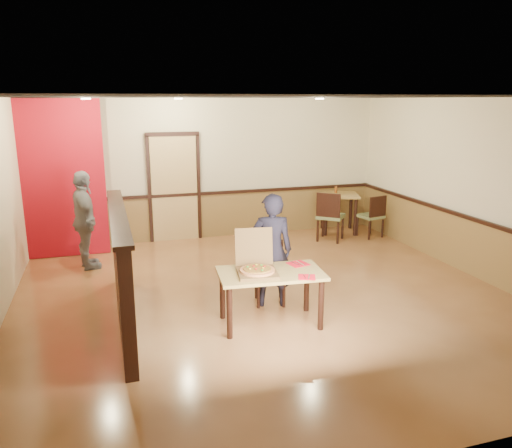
{
  "coord_description": "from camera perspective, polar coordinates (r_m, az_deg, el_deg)",
  "views": [
    {
      "loc": [
        -2.14,
        -6.35,
        2.77
      ],
      "look_at": [
        -0.17,
        0.0,
        1.11
      ],
      "focal_mm": 35.0,
      "sensor_mm": 36.0,
      "label": 1
    }
  ],
  "objects": [
    {
      "name": "wall_right",
      "position": [
        8.6,
        24.11,
        3.66
      ],
      "size": [
        0.0,
        7.0,
        7.0
      ],
      "primitive_type": "plane",
      "rotation": [
        1.57,
        0.0,
        -1.57
      ],
      "color": "beige",
      "rests_on": "floor"
    },
    {
      "name": "side_chair_left",
      "position": [
        10.02,
        8.44,
        1.09
      ],
      "size": [
        0.7,
        0.7,
        1.0
      ],
      "rotation": [
        0.0,
        0.0,
        2.45
      ],
      "color": "olive",
      "rests_on": "floor"
    },
    {
      "name": "wainscot_back",
      "position": [
        10.32,
        -4.79,
        1.01
      ],
      "size": [
        7.0,
        0.04,
        0.9
      ],
      "primitive_type": "cube",
      "color": "olive",
      "rests_on": "floor"
    },
    {
      "name": "spot_b",
      "position": [
        8.95,
        -8.87,
        13.96
      ],
      "size": [
        0.14,
        0.14,
        0.02
      ],
      "primitive_type": "cylinder",
      "color": "beige",
      "rests_on": "ceiling"
    },
    {
      "name": "diner",
      "position": [
        6.75,
        1.77,
        -3.04
      ],
      "size": [
        0.65,
        0.5,
        1.57
      ],
      "primitive_type": "imported",
      "rotation": [
        0.0,
        0.0,
        2.9
      ],
      "color": "black",
      "rests_on": "floor"
    },
    {
      "name": "back_door",
      "position": [
        10.05,
        -9.32,
        4.02
      ],
      "size": [
        0.9,
        0.06,
        2.1
      ],
      "primitive_type": "cube",
      "color": "tan",
      "rests_on": "wall_back"
    },
    {
      "name": "napkin_near",
      "position": [
        6.05,
        5.83,
        -6.05
      ],
      "size": [
        0.26,
        0.26,
        0.01
      ],
      "rotation": [
        0.0,
        0.0,
        -0.37
      ],
      "color": "red",
      "rests_on": "main_table"
    },
    {
      "name": "napkin_far",
      "position": [
        6.51,
        4.83,
        -4.55
      ],
      "size": [
        0.28,
        0.28,
        0.01
      ],
      "rotation": [
        0.0,
        0.0,
        0.22
      ],
      "color": "red",
      "rests_on": "main_table"
    },
    {
      "name": "floor",
      "position": [
        7.25,
        1.31,
        -8.4
      ],
      "size": [
        7.0,
        7.0,
        0.0
      ],
      "primitive_type": "plane",
      "color": "#AF7344",
      "rests_on": "ground"
    },
    {
      "name": "wainscot_right",
      "position": [
        8.78,
        23.35,
        -2.44
      ],
      "size": [
        0.04,
        7.0,
        0.9
      ],
      "primitive_type": "cube",
      "color": "olive",
      "rests_on": "floor"
    },
    {
      "name": "spot_c",
      "position": [
        8.61,
        7.27,
        14.02
      ],
      "size": [
        0.14,
        0.14,
        0.02
      ],
      "primitive_type": "cylinder",
      "color": "beige",
      "rests_on": "ceiling"
    },
    {
      "name": "chair_rail_back",
      "position": [
        10.2,
        -4.82,
        3.56
      ],
      "size": [
        7.0,
        0.06,
        0.06
      ],
      "primitive_type": "cube",
      "color": "black",
      "rests_on": "wall_back"
    },
    {
      "name": "ceiling",
      "position": [
        6.7,
        1.44,
        14.31
      ],
      "size": [
        7.0,
        7.0,
        0.0
      ],
      "primitive_type": "plane",
      "rotation": [
        3.14,
        0.0,
        0.0
      ],
      "color": "black",
      "rests_on": "wall_back"
    },
    {
      "name": "pizza_box",
      "position": [
        6.15,
        0.08,
        -5.03
      ],
      "size": [
        0.55,
        0.63,
        0.51
      ],
      "rotation": [
        0.0,
        0.0,
        -0.15
      ],
      "color": "brown",
      "rests_on": "main_table"
    },
    {
      "name": "side_chair_right",
      "position": [
        10.48,
        13.2,
        1.07
      ],
      "size": [
        0.52,
        0.52,
        0.88
      ],
      "rotation": [
        0.0,
        0.0,
        3.36
      ],
      "color": "olive",
      "rests_on": "floor"
    },
    {
      "name": "wall_back",
      "position": [
        10.17,
        -4.94,
        6.27
      ],
      "size": [
        7.0,
        0.0,
        7.0
      ],
      "primitive_type": "plane",
      "rotation": [
        1.57,
        0.0,
        0.0
      ],
      "color": "beige",
      "rests_on": "floor"
    },
    {
      "name": "condiment",
      "position": [
        10.81,
        9.12,
        3.89
      ],
      "size": [
        0.05,
        0.05,
        0.13
      ],
      "primitive_type": "cylinder",
      "color": "brown",
      "rests_on": "side_table"
    },
    {
      "name": "diner_chair",
      "position": [
        6.98,
        1.54,
        -5.19
      ],
      "size": [
        0.51,
        0.51,
        0.86
      ],
      "rotation": [
        0.0,
        0.0,
        -0.21
      ],
      "color": "olive",
      "rests_on": "floor"
    },
    {
      "name": "chair_rail_right",
      "position": [
        8.66,
        23.55,
        0.53
      ],
      "size": [
        0.06,
        7.0,
        0.06
      ],
      "primitive_type": "cube",
      "color": "black",
      "rests_on": "wall_right"
    },
    {
      "name": "booth_partition",
      "position": [
        6.48,
        -15.15,
        -4.74
      ],
      "size": [
        0.2,
        3.1,
        1.44
      ],
      "color": "black",
      "rests_on": "floor"
    },
    {
      "name": "pizza",
      "position": [
        6.11,
        0.15,
        -5.32
      ],
      "size": [
        0.54,
        0.54,
        0.03
      ],
      "primitive_type": "cylinder",
      "rotation": [
        0.0,
        0.0,
        -0.34
      ],
      "color": "#E29252",
      "rests_on": "pizza_box"
    },
    {
      "name": "passerby",
      "position": [
        8.71,
        -18.97,
        0.39
      ],
      "size": [
        0.57,
        1.03,
        1.65
      ],
      "primitive_type": "imported",
      "rotation": [
        0.0,
        0.0,
        1.76
      ],
      "color": "gray",
      "rests_on": "floor"
    },
    {
      "name": "spot_a",
      "position": [
        8.15,
        -18.87,
        13.4
      ],
      "size": [
        0.14,
        0.14,
        0.02
      ],
      "primitive_type": "cylinder",
      "color": "beige",
      "rests_on": "ceiling"
    },
    {
      "name": "side_table",
      "position": [
        10.75,
        9.47,
        2.46
      ],
      "size": [
        0.97,
        0.97,
        0.83
      ],
      "rotation": [
        0.0,
        0.0,
        -0.32
      ],
      "color": "#B08E4A",
      "rests_on": "floor"
    },
    {
      "name": "red_accent_panel",
      "position": [
        9.48,
        -21.69,
        4.76
      ],
      "size": [
        1.6,
        0.2,
        2.78
      ],
      "primitive_type": "cube",
      "color": "#A80C1A",
      "rests_on": "floor"
    },
    {
      "name": "main_table",
      "position": [
        6.25,
        1.68,
        -6.41
      ],
      "size": [
        1.36,
        0.86,
        0.69
      ],
      "rotation": [
        0.0,
        0.0,
        -0.09
      ],
      "color": "#B08E4A",
      "rests_on": "floor"
    }
  ]
}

